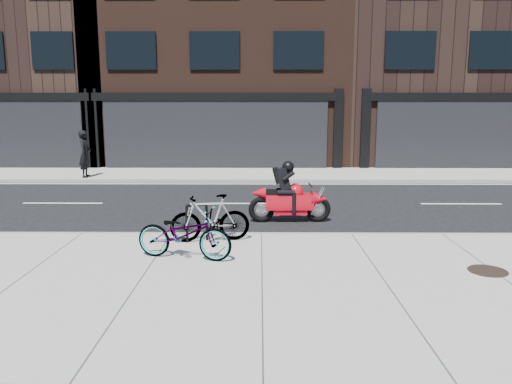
{
  "coord_description": "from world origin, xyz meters",
  "views": [
    {
      "loc": [
        -0.04,
        -12.7,
        2.99
      ],
      "look_at": [
        -0.13,
        -1.03,
        0.9
      ],
      "focal_mm": 35.0,
      "sensor_mm": 36.0,
      "label": 1
    }
  ],
  "objects_px": {
    "bike_rack": "(197,219)",
    "bicycle_front": "(184,233)",
    "manhole_cover": "(488,271)",
    "pedestrian": "(85,154)",
    "bicycle_rear": "(210,218)",
    "motorcycle": "(293,197)"
  },
  "relations": [
    {
      "from": "motorcycle",
      "to": "manhole_cover",
      "type": "height_order",
      "value": "motorcycle"
    },
    {
      "from": "bicycle_front",
      "to": "bicycle_rear",
      "type": "relative_size",
      "value": 1.11
    },
    {
      "from": "bicycle_rear",
      "to": "pedestrian",
      "type": "height_order",
      "value": "pedestrian"
    },
    {
      "from": "bike_rack",
      "to": "bicycle_front",
      "type": "height_order",
      "value": "bicycle_front"
    },
    {
      "from": "motorcycle",
      "to": "manhole_cover",
      "type": "xyz_separation_m",
      "value": [
        3.09,
        -4.15,
        -0.5
      ]
    },
    {
      "from": "manhole_cover",
      "to": "bike_rack",
      "type": "bearing_deg",
      "value": 160.57
    },
    {
      "from": "bike_rack",
      "to": "bicycle_rear",
      "type": "distance_m",
      "value": 0.28
    },
    {
      "from": "bike_rack",
      "to": "motorcycle",
      "type": "distance_m",
      "value": 3.15
    },
    {
      "from": "bicycle_rear",
      "to": "motorcycle",
      "type": "xyz_separation_m",
      "value": [
        1.88,
        2.3,
        0.01
      ]
    },
    {
      "from": "bicycle_front",
      "to": "motorcycle",
      "type": "bearing_deg",
      "value": -19.58
    },
    {
      "from": "bicycle_front",
      "to": "pedestrian",
      "type": "relative_size",
      "value": 1.01
    },
    {
      "from": "manhole_cover",
      "to": "bicycle_front",
      "type": "bearing_deg",
      "value": 172.79
    },
    {
      "from": "pedestrian",
      "to": "manhole_cover",
      "type": "bearing_deg",
      "value": -138.9
    },
    {
      "from": "bicycle_rear",
      "to": "bicycle_front",
      "type": "bearing_deg",
      "value": -26.83
    },
    {
      "from": "bike_rack",
      "to": "manhole_cover",
      "type": "xyz_separation_m",
      "value": [
        5.25,
        -1.85,
        -0.46
      ]
    },
    {
      "from": "pedestrian",
      "to": "bicycle_front",
      "type": "bearing_deg",
      "value": -155.62
    },
    {
      "from": "motorcycle",
      "to": "manhole_cover",
      "type": "relative_size",
      "value": 3.18
    },
    {
      "from": "bicycle_rear",
      "to": "pedestrian",
      "type": "xyz_separation_m",
      "value": [
        -5.75,
        9.12,
        0.41
      ]
    },
    {
      "from": "bike_rack",
      "to": "pedestrian",
      "type": "bearing_deg",
      "value": 120.99
    },
    {
      "from": "bike_rack",
      "to": "bicycle_front",
      "type": "distance_m",
      "value": 1.18
    },
    {
      "from": "bicycle_front",
      "to": "bicycle_rear",
      "type": "height_order",
      "value": "bicycle_rear"
    },
    {
      "from": "bike_rack",
      "to": "manhole_cover",
      "type": "bearing_deg",
      "value": -19.43
    }
  ]
}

